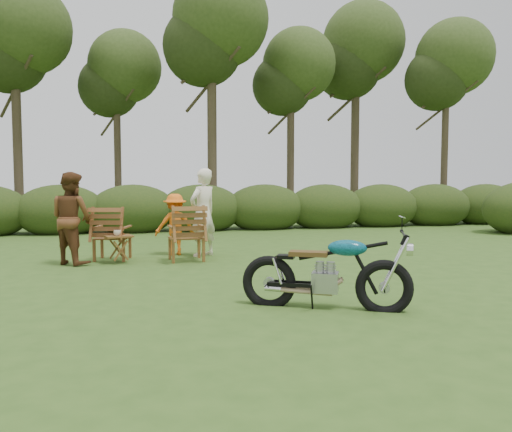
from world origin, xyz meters
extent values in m
plane|color=#314F1A|center=(0.00, 0.00, 0.00)|extent=(80.00, 80.00, 0.00)
cylinder|color=#392B1F|center=(-5.50, 11.10, 3.60)|extent=(0.28, 0.28, 7.20)
sphere|color=#304319|center=(-5.50, 11.10, 5.84)|extent=(2.88, 2.88, 2.88)
cylinder|color=#392B1F|center=(-2.50, 12.20, 3.15)|extent=(0.24, 0.24, 6.30)
sphere|color=#304319|center=(-2.50, 12.20, 5.11)|extent=(2.52, 2.52, 2.52)
cylinder|color=#392B1F|center=(0.50, 10.00, 3.83)|extent=(0.30, 0.30, 7.65)
sphere|color=#304319|center=(0.50, 10.00, 6.21)|extent=(3.06, 3.06, 3.06)
cylinder|color=#392B1F|center=(3.50, 11.10, 3.24)|extent=(0.26, 0.26, 6.48)
sphere|color=#304319|center=(3.50, 11.10, 5.26)|extent=(2.59, 2.59, 2.59)
cylinder|color=#392B1F|center=(6.50, 12.20, 3.96)|extent=(0.32, 0.32, 7.92)
sphere|color=#304319|center=(6.50, 12.20, 6.42)|extent=(3.17, 3.17, 3.17)
cylinder|color=#392B1F|center=(9.00, 10.00, 3.42)|extent=(0.24, 0.24, 6.84)
sphere|color=#304319|center=(9.00, 10.00, 5.55)|extent=(2.74, 2.74, 2.74)
ellipsoid|color=#223914|center=(-4.00, 9.00, 0.63)|extent=(2.52, 1.68, 1.51)
ellipsoid|color=#223914|center=(-2.00, 9.00, 0.63)|extent=(2.52, 1.68, 1.51)
ellipsoid|color=#223914|center=(0.00, 9.00, 0.63)|extent=(2.52, 1.68, 1.51)
ellipsoid|color=#223914|center=(2.00, 9.00, 0.63)|extent=(2.52, 1.68, 1.51)
ellipsoid|color=#223914|center=(4.00, 9.00, 0.63)|extent=(2.52, 1.68, 1.51)
ellipsoid|color=#223914|center=(6.00, 9.00, 0.63)|extent=(2.52, 1.68, 1.51)
ellipsoid|color=#223914|center=(8.00, 9.00, 0.63)|extent=(2.52, 1.68, 1.51)
ellipsoid|color=#223914|center=(10.00, 9.00, 0.63)|extent=(2.52, 1.68, 1.51)
imported|color=beige|center=(-2.28, 3.21, 0.56)|extent=(0.15, 0.15, 0.10)
imported|color=#F6E8CB|center=(-0.66, 3.74, 0.00)|extent=(0.75, 0.71, 1.73)
imported|color=brown|center=(-3.06, 3.35, 0.00)|extent=(1.01, 1.00, 1.64)
imported|color=orange|center=(-1.19, 4.03, 0.00)|extent=(0.82, 0.50, 1.23)
camera|label=1|loc=(-1.99, -6.02, 1.48)|focal=35.00mm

